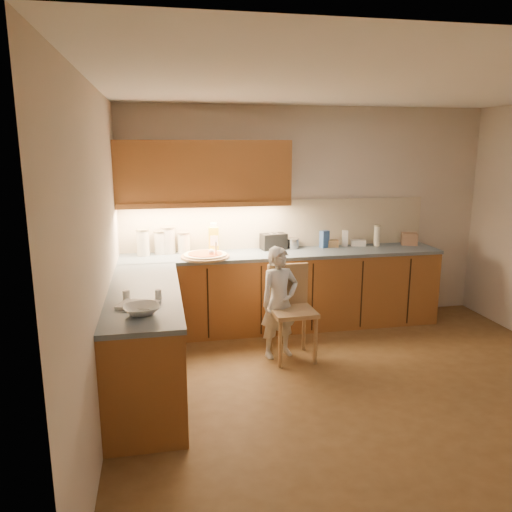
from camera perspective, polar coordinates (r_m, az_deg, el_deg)
name	(u,v)px	position (r m, az deg, el deg)	size (l,w,h in m)	color
room	(379,203)	(4.27, 13.87, 5.88)	(4.54, 4.50, 2.62)	brown
l_counter	(244,304)	(5.43, -1.37, -5.50)	(3.77, 2.62, 0.92)	#965C2B
backsplash	(278,224)	(6.07, 2.50, 3.69)	(3.75, 0.02, 0.58)	beige
upper_cabinets	(204,172)	(5.70, -6.00, 9.51)	(1.95, 0.36, 0.73)	#965C2B
pizza_on_board	(205,256)	(5.58, -5.80, 0.05)	(0.54, 0.54, 0.22)	tan
child	(279,302)	(5.11, 2.69, -5.32)	(0.42, 0.28, 1.15)	silver
wooden_chair	(291,305)	(5.13, 4.00, -5.56)	(0.44, 0.44, 0.95)	tan
mixing_bowl	(141,310)	(3.82, -12.96, -5.99)	(0.27, 0.27, 0.07)	white
canister_a	(143,242)	(5.78, -12.79, 1.54)	(0.15, 0.15, 0.30)	silver
canister_b	(161,242)	(5.83, -10.84, 1.56)	(0.15, 0.15, 0.27)	silver
canister_c	(168,240)	(5.83, -9.99, 1.81)	(0.17, 0.17, 0.31)	beige
canister_d	(184,242)	(5.83, -8.24, 1.54)	(0.15, 0.15, 0.24)	white
oil_jug	(214,239)	(5.81, -4.84, 1.95)	(0.13, 0.10, 0.35)	gold
toaster	(274,241)	(5.98, 2.02, 1.68)	(0.32, 0.22, 0.20)	black
steel_pot	(293,243)	(6.06, 4.23, 1.45)	(0.16, 0.16, 0.12)	#A7A7AB
blue_box	(324,239)	(6.14, 7.83, 1.92)	(0.10, 0.07, 0.21)	#355CA1
card_box_a	(333,244)	(6.19, 8.78, 1.42)	(0.12, 0.09, 0.09)	#9C7D54
white_bottle	(345,238)	(6.25, 10.12, 2.00)	(0.07, 0.07, 0.20)	white
flat_pack	(358,243)	(6.34, 11.57, 1.49)	(0.18, 0.12, 0.07)	silver
tall_jar	(377,235)	(6.36, 13.66, 2.31)	(0.08, 0.08, 0.26)	white
card_box_b	(409,239)	(6.55, 17.12, 1.87)	(0.19, 0.15, 0.15)	#9A7153
dough_cloth	(138,305)	(4.01, -13.35, -5.44)	(0.29, 0.22, 0.02)	silver
spice_jar_a	(126,295)	(4.19, -14.62, -4.33)	(0.06, 0.06, 0.08)	silver
spice_jar_b	(158,294)	(4.17, -11.11, -4.28)	(0.05, 0.05, 0.07)	white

